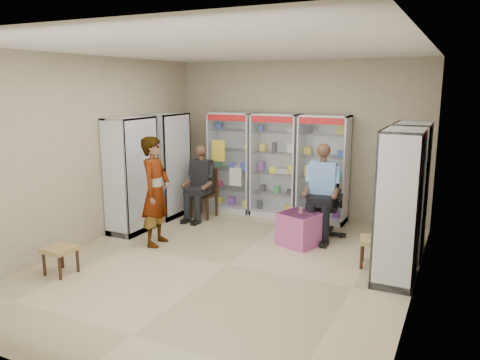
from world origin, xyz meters
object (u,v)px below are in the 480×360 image
at_px(cabinet_right_far, 409,190).
at_px(woven_stool_a, 374,252).
at_px(cabinet_back_right, 323,169).
at_px(office_chair, 323,202).
at_px(cabinet_right_near, 399,207).
at_px(standing_man, 156,191).
at_px(cabinet_back_left, 232,162).
at_px(cabinet_left_far, 168,166).
at_px(cabinet_back_mid, 276,165).
at_px(cabinet_left_near, 131,175).
at_px(wooden_chair, 204,194).
at_px(seated_shopkeeper, 322,194).
at_px(pink_trunk, 299,229).
at_px(woven_stool_b, 61,260).

bearing_deg(cabinet_right_far, woven_stool_a, 155.93).
xyz_separation_m(cabinet_back_right, office_chair, (0.25, -0.86, -0.41)).
bearing_deg(cabinet_right_near, standing_man, 93.12).
height_order(cabinet_back_left, cabinet_left_far, same).
relative_size(cabinet_back_left, office_chair, 1.70).
distance_m(cabinet_back_left, cabinet_back_mid, 0.95).
xyz_separation_m(cabinet_back_right, cabinet_left_near, (-2.83, -2.03, 0.00)).
bearing_deg(office_chair, cabinet_left_near, -166.74).
height_order(wooden_chair, standing_man, standing_man).
xyz_separation_m(wooden_chair, standing_man, (0.11, -1.70, 0.41)).
height_order(cabinet_back_mid, office_chair, cabinet_back_mid).
height_order(cabinet_right_near, cabinet_left_far, same).
distance_m(seated_shopkeeper, standing_man, 2.75).
relative_size(office_chair, pink_trunk, 2.11).
distance_m(cabinet_right_far, seated_shopkeeper, 1.42).
height_order(cabinet_back_mid, pink_trunk, cabinet_back_mid).
relative_size(cabinet_back_left, seated_shopkeeper, 1.34).
bearing_deg(standing_man, cabinet_left_near, 53.72).
distance_m(cabinet_back_mid, cabinet_left_near, 2.77).
bearing_deg(cabinet_back_right, cabinet_right_near, -53.84).
relative_size(cabinet_right_near, wooden_chair, 2.13).
bearing_deg(wooden_chair, cabinet_back_left, 71.10).
xyz_separation_m(cabinet_back_left, woven_stool_b, (-0.60, -4.01, -0.81)).
bearing_deg(cabinet_back_left, woven_stool_a, -30.28).
height_order(cabinet_back_left, seated_shopkeeper, cabinet_back_left).
bearing_deg(cabinet_left_near, cabinet_back_right, 125.65).
distance_m(seated_shopkeeper, pink_trunk, 0.78).
distance_m(cabinet_right_near, cabinet_left_near, 4.46).
distance_m(cabinet_back_mid, standing_man, 2.66).
relative_size(cabinet_right_near, office_chair, 1.70).
relative_size(wooden_chair, standing_man, 0.54).
distance_m(cabinet_back_mid, pink_trunk, 1.94).
distance_m(cabinet_right_near, standing_man, 3.67).
height_order(cabinet_left_near, wooden_chair, cabinet_left_near).
bearing_deg(woven_stool_b, cabinet_right_near, 23.30).
relative_size(cabinet_left_near, wooden_chair, 2.13).
bearing_deg(standing_man, cabinet_back_left, -12.74).
distance_m(cabinet_back_right, pink_trunk, 1.66).
distance_m(cabinet_back_right, cabinet_left_far, 2.98).
bearing_deg(woven_stool_a, standing_man, -170.45).
height_order(seated_shopkeeper, pink_trunk, seated_shopkeeper).
distance_m(cabinet_right_far, standing_man, 3.89).
bearing_deg(woven_stool_a, cabinet_right_far, 65.93).
relative_size(cabinet_right_far, woven_stool_b, 5.26).
bearing_deg(standing_man, woven_stool_a, -89.97).
distance_m(cabinet_right_near, office_chair, 1.99).
bearing_deg(cabinet_left_near, standing_man, 63.24).
bearing_deg(cabinet_right_near, cabinet_back_left, 57.72).
bearing_deg(cabinet_left_far, cabinet_right_near, 73.75).
height_order(cabinet_left_far, standing_man, cabinet_left_far).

